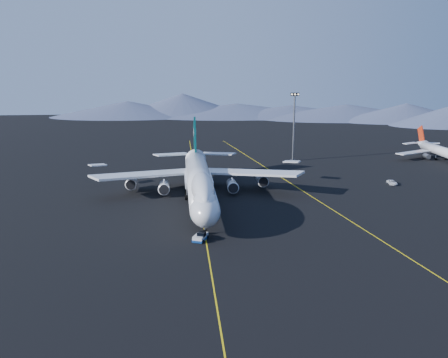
{
  "coord_description": "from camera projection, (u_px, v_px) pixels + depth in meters",
  "views": [
    {
      "loc": [
        -5.17,
        -127.9,
        35.28
      ],
      "look_at": [
        6.54,
        0.1,
        6.0
      ],
      "focal_mm": 40.0,
      "sensor_mm": 36.0,
      "label": 1
    }
  ],
  "objects": [
    {
      "name": "boeing_747",
      "position": [
        199.0,
        180.0,
        131.22
      ],
      "size": [
        59.62,
        72.43,
        19.37
      ],
      "color": "silver",
      "rests_on": "ground"
    },
    {
      "name": "second_jet",
      "position": [
        442.0,
        151.0,
        189.45
      ],
      "size": [
        35.4,
        40.0,
        11.38
      ],
      "rotation": [
        0.0,
        0.0,
        0.13
      ],
      "color": "silver",
      "rests_on": "ground"
    },
    {
      "name": "ground",
      "position": [
        200.0,
        202.0,
        132.48
      ],
      "size": [
        500.0,
        500.0,
        0.0
      ],
      "primitive_type": "plane",
      "color": "black",
      "rests_on": "ground"
    },
    {
      "name": "taxiway_line_main",
      "position": [
        200.0,
        202.0,
        132.48
      ],
      "size": [
        0.25,
        220.0,
        0.01
      ],
      "primitive_type": "cube",
      "color": "yellow",
      "rests_on": "ground"
    },
    {
      "name": "pushback_tug",
      "position": [
        200.0,
        237.0,
        103.03
      ],
      "size": [
        3.68,
        4.87,
        1.9
      ],
      "rotation": [
        0.0,
        0.0,
        -0.39
      ],
      "color": "silver",
      "rests_on": "ground"
    },
    {
      "name": "taxiway_line_side",
      "position": [
        301.0,
        190.0,
        144.85
      ],
      "size": [
        28.08,
        198.09,
        0.01
      ],
      "primitive_type": "cube",
      "rotation": [
        0.0,
        0.0,
        0.14
      ],
      "color": "yellow",
      "rests_on": "ground"
    },
    {
      "name": "service_van",
      "position": [
        392.0,
        182.0,
        151.42
      ],
      "size": [
        2.52,
        4.81,
        1.29
      ],
      "primitive_type": "imported",
      "rotation": [
        0.0,
        0.0,
        -0.08
      ],
      "color": "white",
      "rests_on": "ground"
    },
    {
      "name": "floodlight_mast",
      "position": [
        294.0,
        127.0,
        186.68
      ],
      "size": [
        3.15,
        2.37,
        25.54
      ],
      "rotation": [
        0.0,
        0.0,
        0.11
      ],
      "color": "black",
      "rests_on": "ground"
    }
  ]
}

